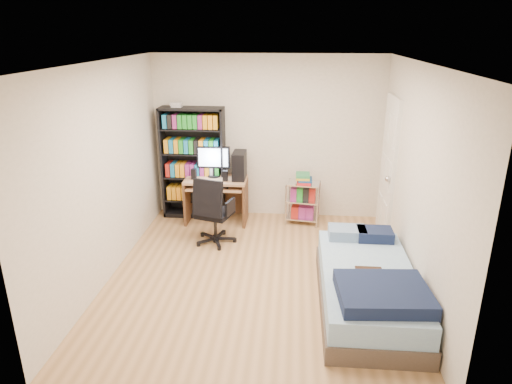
# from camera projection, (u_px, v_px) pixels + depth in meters

# --- Properties ---
(room) EXTENTS (3.58, 4.08, 2.58)m
(room) POSITION_uv_depth(u_px,v_px,m) (256.00, 178.00, 5.12)
(room) COLOR tan
(room) RESTS_ON ground
(media_shelf) EXTENTS (0.97, 0.32, 1.80)m
(media_shelf) POSITION_uv_depth(u_px,v_px,m) (193.00, 162.00, 7.06)
(media_shelf) COLOR black
(media_shelf) RESTS_ON room
(computer_desk) EXTENTS (0.93, 0.54, 1.17)m
(computer_desk) POSITION_uv_depth(u_px,v_px,m) (223.00, 182.00, 6.94)
(computer_desk) COLOR tan
(computer_desk) RESTS_ON room
(office_chair) EXTENTS (0.71, 0.71, 0.97)m
(office_chair) POSITION_uv_depth(u_px,v_px,m) (214.00, 223.00, 6.29)
(office_chair) COLOR black
(office_chair) RESTS_ON room
(wire_cart) EXTENTS (0.54, 0.42, 0.80)m
(wire_cart) POSITION_uv_depth(u_px,v_px,m) (303.00, 191.00, 6.90)
(wire_cart) COLOR silver
(wire_cart) RESTS_ON room
(bed) EXTENTS (0.99, 1.98, 0.56)m
(bed) POSITION_uv_depth(u_px,v_px,m) (368.00, 287.00, 4.83)
(bed) COLOR brown
(bed) RESTS_ON room
(door) EXTENTS (0.12, 0.80, 2.00)m
(door) POSITION_uv_depth(u_px,v_px,m) (388.00, 169.00, 6.33)
(door) COLOR silver
(door) RESTS_ON room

